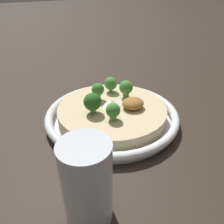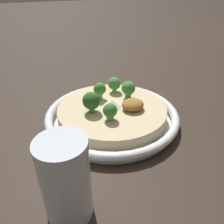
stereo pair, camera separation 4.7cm
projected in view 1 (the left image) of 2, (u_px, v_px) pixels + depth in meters
The scene contains 10 objects.
ground_plane at pixel (112, 120), 0.48m from camera, with size 6.00×6.00×0.00m, color #2D231C.
risotto_bowl at pixel (112, 114), 0.47m from camera, with size 0.28×0.28×0.04m.
cheese_sprinkle at pixel (111, 103), 0.45m from camera, with size 0.04×0.04×0.02m.
crispy_onion_garnish at pixel (133, 103), 0.45m from camera, with size 0.05×0.04×0.02m.
broccoli_back at pixel (113, 111), 0.41m from camera, with size 0.03×0.03×0.03m.
broccoli_front_left at pixel (111, 84), 0.51m from camera, with size 0.03×0.03×0.04m.
broccoli_right at pixel (94, 103), 0.42m from camera, with size 0.04×0.04×0.04m.
broccoli_front_right at pixel (98, 90), 0.47m from camera, with size 0.03×0.03×0.04m.
broccoli_left at pixel (126, 88), 0.48m from camera, with size 0.03×0.03×0.04m.
drinking_glass at pixel (87, 184), 0.26m from camera, with size 0.06×0.06×0.12m.
Camera 1 is at (0.21, 0.34, 0.27)m, focal length 35.00 mm.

